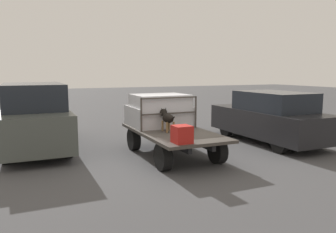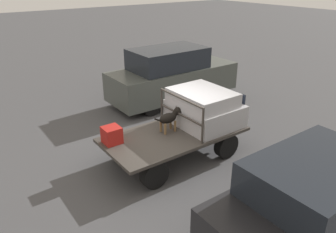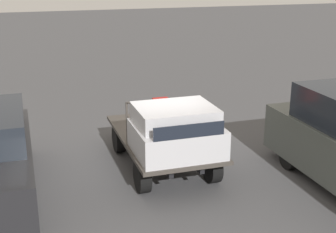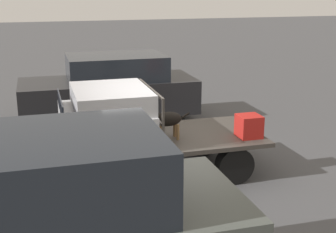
{
  "view_description": "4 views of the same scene",
  "coord_description": "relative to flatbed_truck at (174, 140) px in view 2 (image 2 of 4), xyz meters",
  "views": [
    {
      "loc": [
        -8.37,
        3.87,
        2.43
      ],
      "look_at": [
        -0.08,
        0.17,
        1.18
      ],
      "focal_mm": 35.0,
      "sensor_mm": 36.0,
      "label": 1
    },
    {
      "loc": [
        -4.63,
        -6.14,
        4.62
      ],
      "look_at": [
        -0.08,
        0.17,
        1.18
      ],
      "focal_mm": 35.0,
      "sensor_mm": 36.0,
      "label": 2
    },
    {
      "loc": [
        9.75,
        -2.96,
        4.55
      ],
      "look_at": [
        -0.08,
        0.17,
        1.18
      ],
      "focal_mm": 50.0,
      "sensor_mm": 36.0,
      "label": 3
    },
    {
      "loc": [
        2.18,
        8.07,
        3.5
      ],
      "look_at": [
        -0.08,
        0.17,
        1.18
      ],
      "focal_mm": 50.0,
      "sensor_mm": 36.0,
      "label": 4
    }
  ],
  "objects": [
    {
      "name": "ground_plane",
      "position": [
        0.0,
        0.0,
        -0.55
      ],
      "size": [
        80.0,
        80.0,
        0.0
      ],
      "primitive_type": "plane",
      "color": "#474749"
    },
    {
      "name": "flatbed_truck",
      "position": [
        0.0,
        0.0,
        0.0
      ],
      "size": [
        3.75,
        1.89,
        0.75
      ],
      "color": "black",
      "rests_on": "ground"
    },
    {
      "name": "truck_cab",
      "position": [
        1.01,
        0.0,
        0.66
      ],
      "size": [
        1.56,
        1.77,
        0.98
      ],
      "color": "#B7B7BC",
      "rests_on": "flatbed_truck"
    },
    {
      "name": "truck_headboard",
      "position": [
        0.2,
        0.0,
        0.82
      ],
      "size": [
        0.04,
        1.77,
        0.95
      ],
      "color": "#3D3833",
      "rests_on": "flatbed_truck"
    },
    {
      "name": "dog",
      "position": [
        0.0,
        0.17,
        0.59
      ],
      "size": [
        0.9,
        0.27,
        0.65
      ],
      "rotation": [
        0.0,
        0.0,
        0.28
      ],
      "color": "brown",
      "rests_on": "flatbed_truck"
    },
    {
      "name": "cargo_crate",
      "position": [
        -1.57,
        0.47,
        0.41
      ],
      "size": [
        0.42,
        0.42,
        0.42
      ],
      "color": "#AD1E19",
      "rests_on": "flatbed_truck"
    },
    {
      "name": "parked_sedan",
      "position": [
        0.34,
        -3.85,
        0.32
      ],
      "size": [
        4.52,
        1.84,
        1.75
      ],
      "rotation": [
        0.0,
        0.0,
        0.1
      ],
      "color": "black",
      "rests_on": "ground"
    },
    {
      "name": "parked_pickup_far",
      "position": [
        2.56,
        3.56,
        0.46
      ],
      "size": [
        5.04,
        1.88,
        2.07
      ],
      "rotation": [
        0.0,
        0.0,
        0.09
      ],
      "color": "black",
      "rests_on": "ground"
    }
  ]
}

